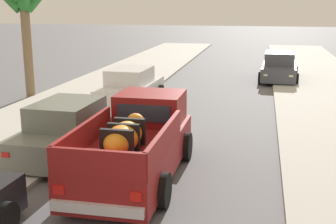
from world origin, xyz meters
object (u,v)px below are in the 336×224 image
(car_left_mid, at_px, (131,88))
(palm_tree_left_mid, at_px, (24,1))
(pickup_truck, at_px, (137,144))
(car_left_far, at_px, (279,68))
(car_right_far, at_px, (69,130))

(car_left_mid, bearing_deg, palm_tree_left_mid, 175.84)
(pickup_truck, relative_size, car_left_far, 1.21)
(car_left_mid, bearing_deg, car_left_far, 49.57)
(car_left_far, bearing_deg, palm_tree_left_mid, -147.69)
(palm_tree_left_mid, bearing_deg, car_right_far, -54.04)
(pickup_truck, xyz_separation_m, palm_tree_left_mid, (-7.17, 7.89, 3.41))
(car_left_mid, relative_size, car_right_far, 1.00)
(car_right_far, distance_m, palm_tree_left_mid, 9.05)
(car_left_mid, distance_m, car_left_far, 9.57)
(pickup_truck, distance_m, palm_tree_left_mid, 11.19)
(pickup_truck, relative_size, car_right_far, 1.22)
(pickup_truck, bearing_deg, car_left_mid, 107.73)
(car_left_far, xyz_separation_m, car_right_far, (-6.07, -13.69, 0.00))
(car_left_far, bearing_deg, pickup_truck, -104.35)
(car_left_mid, distance_m, car_right_far, 6.41)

